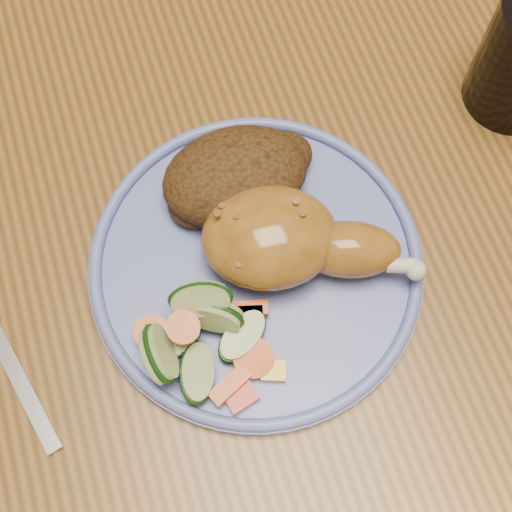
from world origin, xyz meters
The scene contains 8 objects.
ground centered at (0.00, 0.00, 0.00)m, with size 4.00×4.00×0.00m, color #50351B.
dining_table centered at (0.00, 0.00, 0.67)m, with size 0.90×1.40×0.75m.
plate centered at (-0.10, -0.06, 0.76)m, with size 0.27×0.27×0.01m, color #5969B8.
plate_rim centered at (-0.10, -0.06, 0.77)m, with size 0.26×0.26×0.01m, color #5969B8.
chicken_leg centered at (-0.07, -0.06, 0.79)m, with size 0.17×0.12×0.06m.
rice_pilaf centered at (-0.09, 0.00, 0.78)m, with size 0.13×0.09×0.05m.
vegetable_pile centered at (-0.16, -0.11, 0.78)m, with size 0.11×0.11×0.05m.
fork centered at (-0.30, -0.08, 0.75)m, with size 0.05×0.15×0.00m.
Camera 1 is at (-0.16, -0.25, 1.29)m, focal length 50.00 mm.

